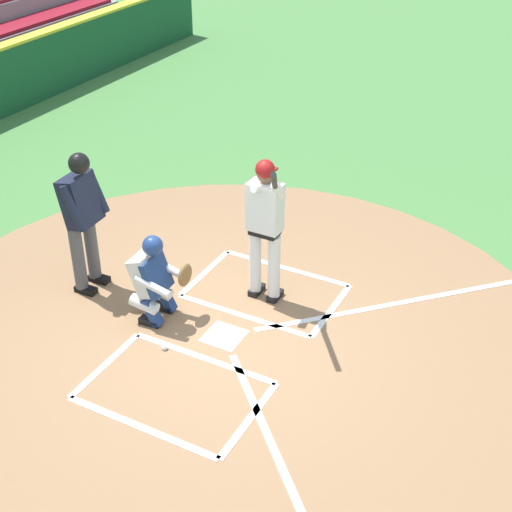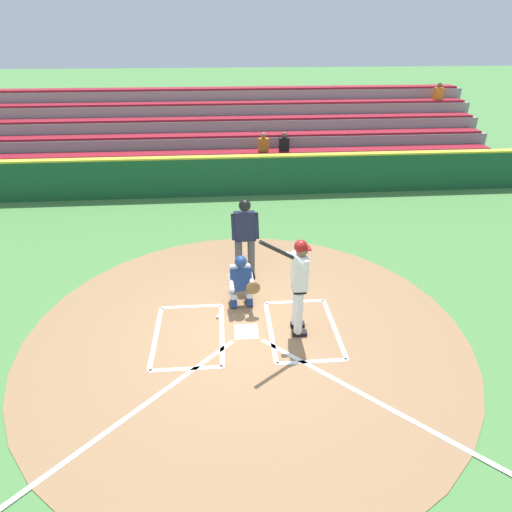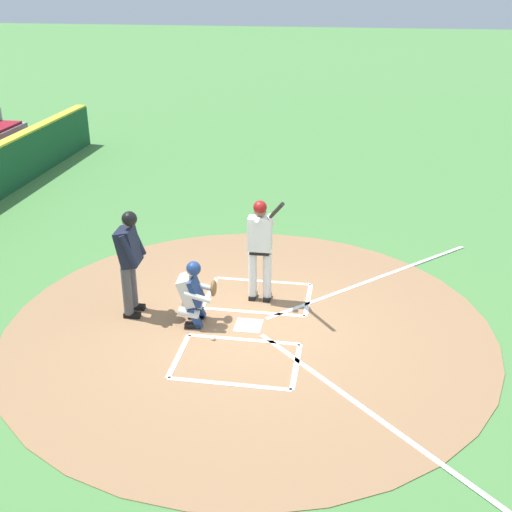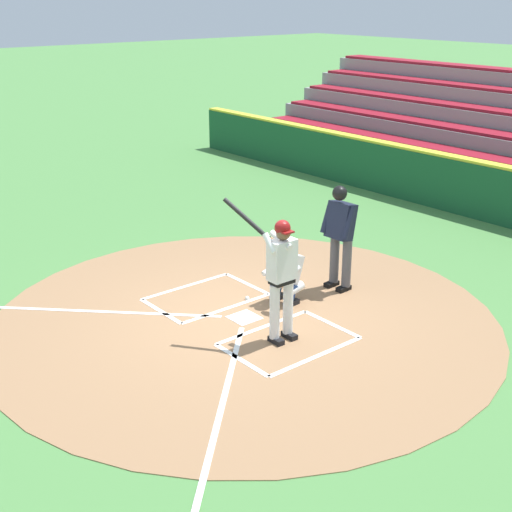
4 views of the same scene
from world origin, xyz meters
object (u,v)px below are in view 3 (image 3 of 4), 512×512
(catcher, at_px, (194,291))
(batter, at_px, (260,244))
(baseball, at_px, (213,338))
(plate_umpire, at_px, (129,256))

(catcher, bearing_deg, batter, 134.75)
(catcher, height_order, baseball, catcher)
(plate_umpire, distance_m, baseball, 1.95)
(plate_umpire, height_order, baseball, plate_umpire)
(batter, bearing_deg, baseball, -20.33)
(batter, distance_m, baseball, 1.87)
(batter, xyz_separation_m, catcher, (0.95, -0.96, -0.51))
(catcher, distance_m, baseball, 0.85)
(plate_umpire, bearing_deg, batter, 111.50)
(baseball, bearing_deg, batter, 159.67)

